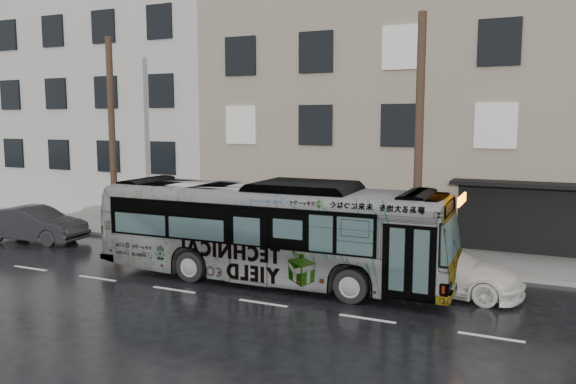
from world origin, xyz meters
name	(u,v)px	position (x,y,z in m)	size (l,w,h in m)	color
ground	(216,271)	(0.00, 0.00, 0.00)	(120.00, 120.00, 0.00)	black
sidewalk	(275,242)	(0.00, 4.90, 0.07)	(90.00, 3.60, 0.15)	gray
building_taupe	(427,119)	(5.00, 12.70, 5.50)	(20.00, 12.00, 11.00)	gray
building_grey	(102,84)	(-18.00, 14.20, 8.00)	(26.00, 15.00, 16.00)	#ABA8A2
utility_pole_front	(419,142)	(6.50, 3.30, 4.65)	(0.30, 0.30, 9.00)	#3E2C1F
utility_pole_rear	(112,137)	(-7.50, 3.30, 4.65)	(0.30, 0.30, 9.00)	#3E2C1F
sign_post	(447,235)	(7.60, 3.30, 1.35)	(0.06, 0.06, 2.40)	slate
bus	(271,231)	(2.32, -0.21, 1.70)	(2.86, 12.23, 3.41)	#B2B2B2
white_sedan	(439,268)	(7.73, 0.91, 0.75)	(2.09, 5.14, 1.49)	white
dark_sedan	(34,224)	(-10.05, 0.94, 0.79)	(1.67, 4.79, 1.58)	black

